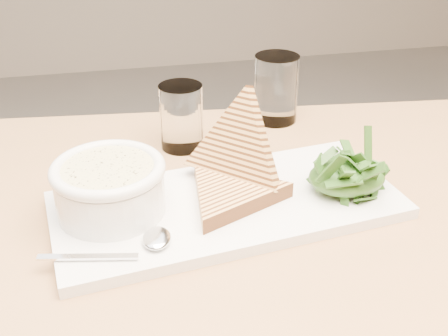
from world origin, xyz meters
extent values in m
cube|color=#9F6E41|center=(-0.23, 0.20, 0.75)|extent=(1.16, 0.84, 0.04)
cylinder|color=#9F6E41|center=(0.27, 0.51, 0.37)|extent=(0.06, 0.06, 0.73)
cube|color=white|center=(-0.19, 0.24, 0.78)|extent=(0.45, 0.25, 0.02)
cylinder|color=white|center=(-0.33, 0.25, 0.81)|extent=(0.13, 0.13, 0.05)
cylinder|color=beige|center=(-0.33, 0.25, 0.84)|extent=(0.11, 0.11, 0.01)
torus|color=white|center=(-0.33, 0.25, 0.84)|extent=(0.14, 0.14, 0.01)
ellipsoid|color=black|center=(-0.04, 0.23, 0.80)|extent=(0.10, 0.08, 0.04)
ellipsoid|color=silver|center=(-0.29, 0.17, 0.79)|extent=(0.04, 0.05, 0.01)
cube|color=silver|center=(-0.36, 0.16, 0.79)|extent=(0.11, 0.03, 0.00)
cylinder|color=white|center=(-0.22, 0.43, 0.82)|extent=(0.06, 0.06, 0.10)
cylinder|color=white|center=(-0.06, 0.49, 0.83)|extent=(0.07, 0.07, 0.11)
camera|label=1|loc=(-0.32, -0.33, 1.17)|focal=45.00mm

